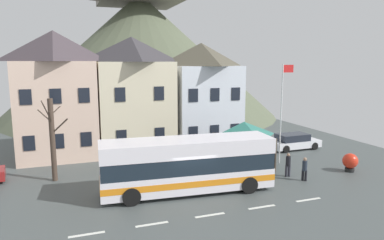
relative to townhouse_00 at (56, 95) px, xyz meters
The scene contains 15 objects.
ground_plane 14.58m from the townhouse_00, 58.11° to the right, with size 40.00×60.00×0.07m.
townhouse_00 is the anchor object (origin of this frame).
townhouse_01 6.22m from the townhouse_00, ahead, with size 6.17×6.50×9.74m.
townhouse_02 12.61m from the townhouse_00, ahead, with size 5.83×6.60×9.34m.
hilltop_castle 23.29m from the townhouse_00, 61.55° to the left, with size 38.00×38.00×22.76m.
transit_bus 13.64m from the townhouse_00, 56.77° to the right, with size 10.31×3.27×3.21m.
bus_shelter 15.01m from the townhouse_00, 31.88° to the right, with size 3.60×3.60×3.41m.
parked_car_00 13.09m from the townhouse_00, 24.40° to the right, with size 4.40×2.18×1.25m.
parked_car_01 20.41m from the townhouse_00, 12.63° to the right, with size 4.61×2.06×1.38m.
pedestrian_00 18.48m from the townhouse_00, 36.27° to the right, with size 0.38×0.32×1.62m.
pedestrian_01 19.52m from the townhouse_00, 38.00° to the right, with size 0.31×0.31×1.56m.
public_bench 15.29m from the townhouse_00, 25.28° to the right, with size 1.49×0.48×0.87m.
flagpole 17.64m from the townhouse_00, 25.91° to the right, with size 0.95×0.10×7.50m.
harbour_buoy 22.70m from the townhouse_00, 30.16° to the right, with size 1.06×1.06×1.31m.
bare_tree_01 6.60m from the townhouse_00, 92.39° to the right, with size 1.81×1.91×5.38m.
Camera 1 is at (-6.56, -18.51, 7.71)m, focal length 33.20 mm.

